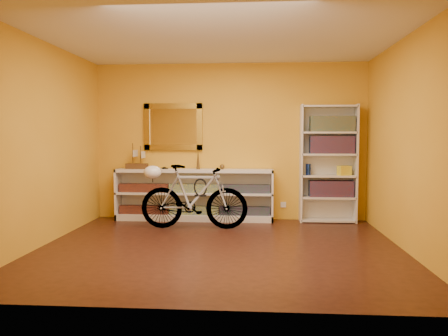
# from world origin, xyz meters

# --- Properties ---
(floor) EXTENTS (4.50, 4.00, 0.01)m
(floor) POSITION_xyz_m (0.00, 0.00, -0.01)
(floor) COLOR black
(floor) RESTS_ON ground
(ceiling) EXTENTS (4.50, 4.00, 0.01)m
(ceiling) POSITION_xyz_m (0.00, 0.00, 2.60)
(ceiling) COLOR silver
(ceiling) RESTS_ON ground
(back_wall) EXTENTS (4.50, 0.01, 2.60)m
(back_wall) POSITION_xyz_m (0.00, 2.00, 1.30)
(back_wall) COLOR gold
(back_wall) RESTS_ON ground
(left_wall) EXTENTS (0.01, 4.00, 2.60)m
(left_wall) POSITION_xyz_m (-2.25, 0.00, 1.30)
(left_wall) COLOR gold
(left_wall) RESTS_ON ground
(right_wall) EXTENTS (0.01, 4.00, 2.60)m
(right_wall) POSITION_xyz_m (2.25, 0.00, 1.30)
(right_wall) COLOR gold
(right_wall) RESTS_ON ground
(gilt_mirror) EXTENTS (0.98, 0.06, 0.78)m
(gilt_mirror) POSITION_xyz_m (-0.95, 1.97, 1.55)
(gilt_mirror) COLOR brown
(gilt_mirror) RESTS_ON back_wall
(wall_socket) EXTENTS (0.09, 0.02, 0.09)m
(wall_socket) POSITION_xyz_m (0.90, 1.99, 0.25)
(wall_socket) COLOR silver
(wall_socket) RESTS_ON back_wall
(console_unit) EXTENTS (2.60, 0.35, 0.85)m
(console_unit) POSITION_xyz_m (-0.58, 1.81, 0.42)
(console_unit) COLOR silver
(console_unit) RESTS_ON floor
(cd_row_lower) EXTENTS (2.50, 0.13, 0.14)m
(cd_row_lower) POSITION_xyz_m (-0.58, 1.79, 0.17)
(cd_row_lower) COLOR black
(cd_row_lower) RESTS_ON console_unit
(cd_row_upper) EXTENTS (2.50, 0.13, 0.14)m
(cd_row_upper) POSITION_xyz_m (-0.58, 1.79, 0.54)
(cd_row_upper) COLOR navy
(cd_row_upper) RESTS_ON console_unit
(model_ship) EXTENTS (0.37, 0.15, 0.43)m
(model_ship) POSITION_xyz_m (-1.54, 1.81, 1.06)
(model_ship) COLOR #432913
(model_ship) RESTS_ON console_unit
(toy_car) EXTENTS (0.00, 0.00, 0.00)m
(toy_car) POSITION_xyz_m (-1.07, 1.81, 0.85)
(toy_car) COLOR black
(toy_car) RESTS_ON console_unit
(bronze_ornament) EXTENTS (0.06, 0.06, 0.34)m
(bronze_ornament) POSITION_xyz_m (-0.51, 1.81, 1.02)
(bronze_ornament) COLOR brown
(bronze_ornament) RESTS_ON console_unit
(decorative_orb) EXTENTS (0.08, 0.08, 0.08)m
(decorative_orb) POSITION_xyz_m (-0.11, 1.81, 0.89)
(decorative_orb) COLOR brown
(decorative_orb) RESTS_ON console_unit
(bookcase) EXTENTS (0.90, 0.30, 1.90)m
(bookcase) POSITION_xyz_m (1.61, 1.84, 0.95)
(bookcase) COLOR silver
(bookcase) RESTS_ON floor
(book_row_a) EXTENTS (0.70, 0.22, 0.26)m
(book_row_a) POSITION_xyz_m (1.66, 1.84, 0.55)
(book_row_a) COLOR maroon
(book_row_a) RESTS_ON bookcase
(book_row_b) EXTENTS (0.70, 0.22, 0.28)m
(book_row_b) POSITION_xyz_m (1.66, 1.84, 1.25)
(book_row_b) COLOR maroon
(book_row_b) RESTS_ON bookcase
(book_row_c) EXTENTS (0.70, 0.22, 0.25)m
(book_row_c) POSITION_xyz_m (1.66, 1.84, 1.59)
(book_row_c) COLOR #1A545E
(book_row_c) RESTS_ON bookcase
(travel_mug) EXTENTS (0.08, 0.08, 0.18)m
(travel_mug) POSITION_xyz_m (1.29, 1.82, 0.86)
(travel_mug) COLOR navy
(travel_mug) RESTS_ON bookcase
(red_tin) EXTENTS (0.17, 0.17, 0.19)m
(red_tin) POSITION_xyz_m (1.41, 1.87, 1.56)
(red_tin) COLOR maroon
(red_tin) RESTS_ON bookcase
(yellow_bag) EXTENTS (0.23, 0.19, 0.15)m
(yellow_bag) POSITION_xyz_m (1.86, 1.80, 0.84)
(yellow_bag) COLOR yellow
(yellow_bag) RESTS_ON bookcase
(bicycle) EXTENTS (0.43, 1.64, 0.97)m
(bicycle) POSITION_xyz_m (-0.48, 1.13, 0.48)
(bicycle) COLOR silver
(bicycle) RESTS_ON floor
(helmet) EXTENTS (0.27, 0.25, 0.20)m
(helmet) POSITION_xyz_m (-1.11, 1.13, 0.85)
(helmet) COLOR white
(helmet) RESTS_ON bicycle
(u_lock) EXTENTS (0.20, 0.02, 0.20)m
(u_lock) POSITION_xyz_m (-0.39, 1.13, 0.63)
(u_lock) COLOR black
(u_lock) RESTS_ON bicycle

